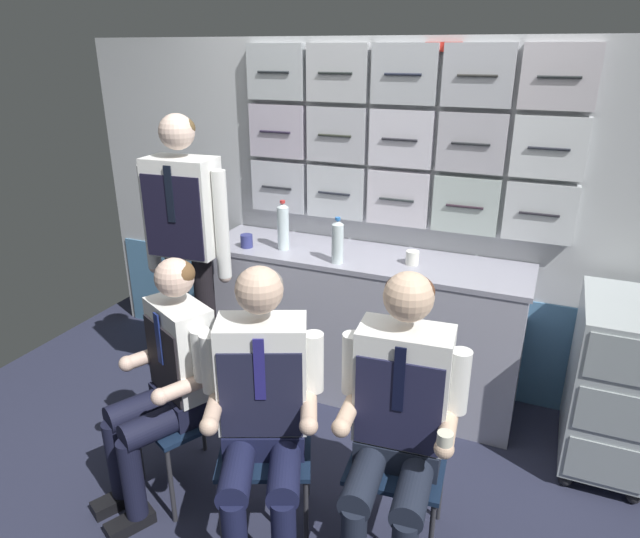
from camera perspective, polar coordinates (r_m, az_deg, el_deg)
ground at (r=3.01m, az=-3.28°, el=-22.84°), size 4.80×4.80×0.04m
galley_bulkhead at (r=3.56m, az=6.39°, el=5.67°), size 4.20×0.14×2.15m
galley_counter at (r=3.56m, az=4.06°, el=-5.62°), size 1.98×0.53×0.93m
service_trolley at (r=3.30m, az=27.55°, el=-10.02°), size 0.40×0.65×0.93m
folding_chair_left at (r=2.89m, az=-12.01°, el=-11.90°), size 0.54×0.54×0.84m
crew_member_left at (r=2.75m, az=-15.26°, el=-10.31°), size 0.56×0.66×1.23m
folding_chair_right at (r=2.65m, az=-5.43°, el=-14.95°), size 0.53×0.53×0.84m
crew_member_right at (r=2.41m, az=-5.90°, el=-13.42°), size 0.58×0.70×1.29m
folding_chair_by_counter at (r=2.59m, az=8.37°, el=-16.00°), size 0.43×0.44×0.84m
crew_member_by_counter at (r=2.35m, az=7.95°, el=-14.33°), size 0.52×0.66×1.30m
crew_member_standing at (r=3.35m, az=-13.42°, el=3.18°), size 0.55×0.29×1.76m
water_bottle_short at (r=3.21m, az=1.79°, el=2.80°), size 0.07×0.07×0.27m
water_bottle_blue_cap at (r=3.43m, az=-3.76°, el=4.34°), size 0.07×0.07×0.31m
espresso_cup_small at (r=3.25m, az=9.34°, el=1.18°), size 0.08×0.08×0.08m
paper_cup_blue at (r=3.52m, az=-7.45°, el=2.87°), size 0.08×0.08×0.08m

